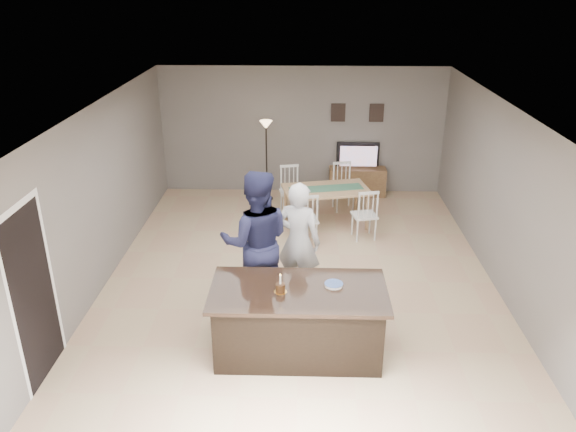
{
  "coord_description": "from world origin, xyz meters",
  "views": [
    {
      "loc": [
        0.05,
        -7.68,
        4.39
      ],
      "look_at": [
        -0.17,
        -0.3,
        1.22
      ],
      "focal_mm": 35.0,
      "sensor_mm": 36.0,
      "label": 1
    }
  ],
  "objects_px": {
    "kitchen_island": "(298,320)",
    "tv_console": "(357,181)",
    "man": "(256,242)",
    "plate_stack": "(334,285)",
    "woman": "(298,241)",
    "dining_table": "(326,195)",
    "television": "(358,155)",
    "floor_lamp": "(266,139)",
    "birthday_cake": "(280,288)"
  },
  "relations": [
    {
      "from": "television",
      "to": "plate_stack",
      "type": "xyz_separation_m",
      "value": [
        -0.77,
        -5.54,
        0.05
      ]
    },
    {
      "from": "dining_table",
      "to": "television",
      "type": "bearing_deg",
      "value": 54.51
    },
    {
      "from": "plate_stack",
      "to": "woman",
      "type": "bearing_deg",
      "value": 109.6
    },
    {
      "from": "dining_table",
      "to": "floor_lamp",
      "type": "distance_m",
      "value": 1.9
    },
    {
      "from": "kitchen_island",
      "to": "woman",
      "type": "xyz_separation_m",
      "value": [
        -0.02,
        1.35,
        0.44
      ]
    },
    {
      "from": "tv_console",
      "to": "dining_table",
      "type": "bearing_deg",
      "value": -114.22
    },
    {
      "from": "woman",
      "to": "floor_lamp",
      "type": "bearing_deg",
      "value": -60.65
    },
    {
      "from": "television",
      "to": "woman",
      "type": "height_order",
      "value": "woman"
    },
    {
      "from": "woman",
      "to": "dining_table",
      "type": "distance_m",
      "value": 2.65
    },
    {
      "from": "tv_console",
      "to": "woman",
      "type": "relative_size",
      "value": 0.67
    },
    {
      "from": "television",
      "to": "woman",
      "type": "xyz_separation_m",
      "value": [
        -1.22,
        -4.29,
        0.03
      ]
    },
    {
      "from": "woman",
      "to": "birthday_cake",
      "type": "bearing_deg",
      "value": 100.99
    },
    {
      "from": "man",
      "to": "birthday_cake",
      "type": "height_order",
      "value": "man"
    },
    {
      "from": "floor_lamp",
      "to": "dining_table",
      "type": "bearing_deg",
      "value": -47.35
    },
    {
      "from": "man",
      "to": "kitchen_island",
      "type": "bearing_deg",
      "value": 115.04
    },
    {
      "from": "birthday_cake",
      "to": "floor_lamp",
      "type": "height_order",
      "value": "floor_lamp"
    },
    {
      "from": "television",
      "to": "man",
      "type": "height_order",
      "value": "man"
    },
    {
      "from": "television",
      "to": "plate_stack",
      "type": "height_order",
      "value": "television"
    },
    {
      "from": "tv_console",
      "to": "dining_table",
      "type": "distance_m",
      "value": 1.81
    },
    {
      "from": "tv_console",
      "to": "woman",
      "type": "xyz_separation_m",
      "value": [
        -1.22,
        -4.22,
        0.59
      ]
    },
    {
      "from": "tv_console",
      "to": "plate_stack",
      "type": "bearing_deg",
      "value": -98.02
    },
    {
      "from": "tv_console",
      "to": "birthday_cake",
      "type": "xyz_separation_m",
      "value": [
        -1.42,
        -5.64,
        0.66
      ]
    },
    {
      "from": "kitchen_island",
      "to": "plate_stack",
      "type": "height_order",
      "value": "plate_stack"
    },
    {
      "from": "television",
      "to": "floor_lamp",
      "type": "bearing_deg",
      "value": 11.67
    },
    {
      "from": "woman",
      "to": "birthday_cake",
      "type": "distance_m",
      "value": 1.43
    },
    {
      "from": "kitchen_island",
      "to": "birthday_cake",
      "type": "distance_m",
      "value": 0.55
    },
    {
      "from": "television",
      "to": "dining_table",
      "type": "distance_m",
      "value": 1.87
    },
    {
      "from": "television",
      "to": "man",
      "type": "xyz_separation_m",
      "value": [
        -1.79,
        -4.62,
        0.17
      ]
    },
    {
      "from": "tv_console",
      "to": "woman",
      "type": "height_order",
      "value": "woman"
    },
    {
      "from": "woman",
      "to": "birthday_cake",
      "type": "height_order",
      "value": "woman"
    },
    {
      "from": "man",
      "to": "plate_stack",
      "type": "height_order",
      "value": "man"
    },
    {
      "from": "kitchen_island",
      "to": "man",
      "type": "bearing_deg",
      "value": 120.15
    },
    {
      "from": "plate_stack",
      "to": "birthday_cake",
      "type": "bearing_deg",
      "value": -165.94
    },
    {
      "from": "birthday_cake",
      "to": "plate_stack",
      "type": "bearing_deg",
      "value": 14.06
    },
    {
      "from": "floor_lamp",
      "to": "kitchen_island",
      "type": "bearing_deg",
      "value": -82.07
    },
    {
      "from": "kitchen_island",
      "to": "television",
      "type": "distance_m",
      "value": 5.78
    },
    {
      "from": "birthday_cake",
      "to": "plate_stack",
      "type": "distance_m",
      "value": 0.67
    },
    {
      "from": "plate_stack",
      "to": "floor_lamp",
      "type": "distance_m",
      "value": 5.29
    },
    {
      "from": "kitchen_island",
      "to": "tv_console",
      "type": "xyz_separation_m",
      "value": [
        1.2,
        5.57,
        -0.15
      ]
    },
    {
      "from": "floor_lamp",
      "to": "man",
      "type": "bearing_deg",
      "value": -88.15
    },
    {
      "from": "tv_console",
      "to": "man",
      "type": "bearing_deg",
      "value": -111.52
    },
    {
      "from": "television",
      "to": "floor_lamp",
      "type": "height_order",
      "value": "floor_lamp"
    },
    {
      "from": "woman",
      "to": "tv_console",
      "type": "bearing_deg",
      "value": -87.12
    },
    {
      "from": "television",
      "to": "woman",
      "type": "relative_size",
      "value": 0.51
    },
    {
      "from": "tv_console",
      "to": "television",
      "type": "relative_size",
      "value": 1.31
    },
    {
      "from": "man",
      "to": "dining_table",
      "type": "distance_m",
      "value": 3.13
    },
    {
      "from": "birthday_cake",
      "to": "television",
      "type": "bearing_deg",
      "value": 76.06
    },
    {
      "from": "kitchen_island",
      "to": "plate_stack",
      "type": "distance_m",
      "value": 0.64
    },
    {
      "from": "man",
      "to": "dining_table",
      "type": "relative_size",
      "value": 1.01
    },
    {
      "from": "kitchen_island",
      "to": "television",
      "type": "xyz_separation_m",
      "value": [
        1.2,
        5.64,
        0.41
      ]
    }
  ]
}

